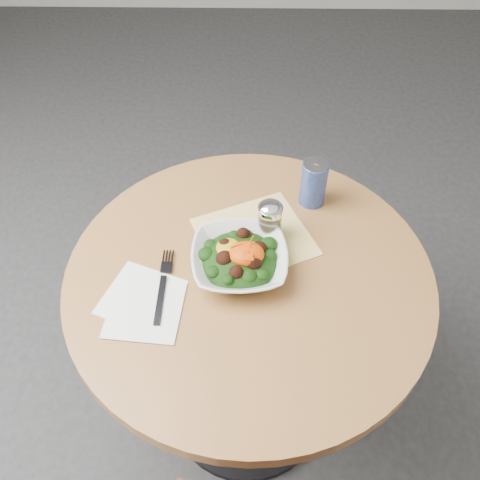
# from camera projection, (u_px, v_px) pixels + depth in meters

# --- Properties ---
(ground) EXTENTS (6.00, 6.00, 0.00)m
(ground) POSITION_uv_depth(u_px,v_px,m) (246.00, 405.00, 1.86)
(ground) COLOR #2B2B2E
(ground) RESTS_ON ground
(table) EXTENTS (0.90, 0.90, 0.75)m
(table) POSITION_uv_depth(u_px,v_px,m) (248.00, 317.00, 1.45)
(table) COLOR black
(table) RESTS_ON ground
(cloth_napkin) EXTENTS (0.35, 0.33, 0.00)m
(cloth_napkin) POSITION_uv_depth(u_px,v_px,m) (254.00, 237.00, 1.38)
(cloth_napkin) COLOR #E8AD0C
(cloth_napkin) RESTS_ON table
(paper_napkins) EXTENTS (0.22, 0.24, 0.00)m
(paper_napkins) POSITION_uv_depth(u_px,v_px,m) (143.00, 304.00, 1.24)
(paper_napkins) COLOR white
(paper_napkins) RESTS_ON table
(salad_bowl) EXTENTS (0.24, 0.24, 0.09)m
(salad_bowl) POSITION_uv_depth(u_px,v_px,m) (240.00, 259.00, 1.29)
(salad_bowl) COLOR white
(salad_bowl) RESTS_ON table
(fork) EXTENTS (0.03, 0.22, 0.00)m
(fork) POSITION_uv_depth(u_px,v_px,m) (163.00, 283.00, 1.27)
(fork) COLOR black
(fork) RESTS_ON table
(spice_shaker) EXTENTS (0.06, 0.06, 0.11)m
(spice_shaker) POSITION_uv_depth(u_px,v_px,m) (270.00, 220.00, 1.34)
(spice_shaker) COLOR silver
(spice_shaker) RESTS_ON table
(beverage_can) EXTENTS (0.07, 0.07, 0.13)m
(beverage_can) POSITION_uv_depth(u_px,v_px,m) (313.00, 183.00, 1.42)
(beverage_can) COLOR navy
(beverage_can) RESTS_ON table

